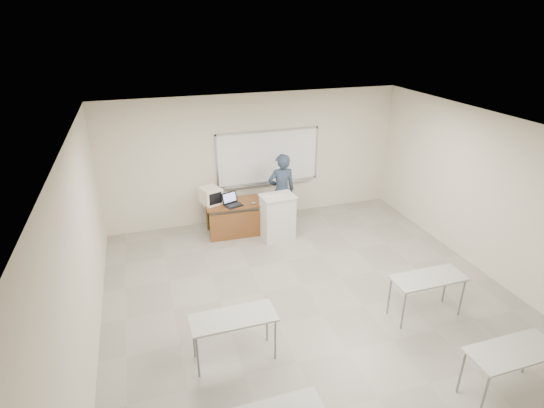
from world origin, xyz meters
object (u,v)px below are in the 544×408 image
object	(u,v)px
podium	(278,217)
keyboard	(270,195)
whiteboard	(268,158)
laptop	(233,202)
mouse	(254,203)
presenter	(282,191)
instructor_desk	(238,213)
crt_monitor	(210,196)

from	to	relation	value
podium	keyboard	xyz separation A→B (m)	(-0.15, 0.08, 0.51)
whiteboard	laptop	xyz separation A→B (m)	(-1.05, -0.79, -0.67)
mouse	presenter	distance (m)	0.75
keyboard	podium	bearing A→B (deg)	-23.73
podium	mouse	bearing A→B (deg)	141.43
instructor_desk	presenter	bearing A→B (deg)	7.83
whiteboard	mouse	xyz separation A→B (m)	(-0.60, -0.87, -0.71)
instructor_desk	crt_monitor	xyz separation A→B (m)	(-0.55, 0.24, 0.39)
mouse	presenter	bearing A→B (deg)	33.25
podium	crt_monitor	xyz separation A→B (m)	(-1.35, 0.64, 0.42)
whiteboard	instructor_desk	size ratio (longest dim) A/B	1.81
podium	keyboard	distance (m)	0.54
whiteboard	laptop	bearing A→B (deg)	-143.09
podium	mouse	xyz separation A→B (m)	(-0.45, 0.31, 0.26)
whiteboard	mouse	size ratio (longest dim) A/B	26.07
presenter	whiteboard	bearing A→B (deg)	-80.62
laptop	keyboard	bearing A→B (deg)	-42.40
presenter	mouse	bearing A→B (deg)	15.10
whiteboard	keyboard	size ratio (longest dim) A/B	5.32
podium	crt_monitor	size ratio (longest dim) A/B	2.28
laptop	mouse	size ratio (longest dim) A/B	3.78
keyboard	mouse	bearing A→B (deg)	147.10
instructor_desk	keyboard	size ratio (longest dim) A/B	2.94
presenter	crt_monitor	bearing A→B (deg)	-4.77
whiteboard	mouse	world-z (taller)	whiteboard
crt_monitor	keyboard	xyz separation A→B (m)	(1.20, -0.56, 0.09)
whiteboard	crt_monitor	world-z (taller)	whiteboard
whiteboard	mouse	bearing A→B (deg)	-124.83
instructor_desk	mouse	bearing A→B (deg)	-12.29
instructor_desk	laptop	size ratio (longest dim) A/B	3.81
crt_monitor	mouse	distance (m)	0.97
crt_monitor	keyboard	distance (m)	1.33
instructor_desk	keyboard	xyz separation A→B (m)	(0.65, -0.32, 0.49)
whiteboard	instructor_desk	distance (m)	1.55
crt_monitor	mouse	xyz separation A→B (m)	(0.90, -0.33, -0.16)
podium	laptop	size ratio (longest dim) A/B	2.80
instructor_desk	whiteboard	bearing A→B (deg)	41.39
crt_monitor	presenter	world-z (taller)	presenter
keyboard	presenter	xyz separation A→B (m)	(0.41, 0.43, -0.14)
crt_monitor	laptop	world-z (taller)	crt_monitor
podium	keyboard	bearing A→B (deg)	147.77
whiteboard	laptop	size ratio (longest dim) A/B	6.90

